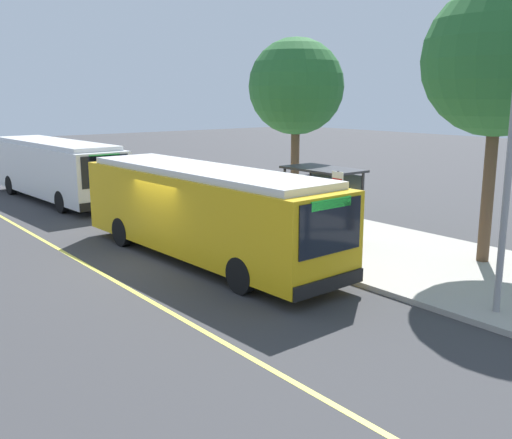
{
  "coord_description": "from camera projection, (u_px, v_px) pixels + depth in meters",
  "views": [
    {
      "loc": [
        15.74,
        -8.78,
        5.12
      ],
      "look_at": [
        2.59,
        1.62,
        1.54
      ],
      "focal_mm": 40.72,
      "sensor_mm": 36.0,
      "label": 1
    }
  ],
  "objects": [
    {
      "name": "bus_shelter",
      "position": [
        322.0,
        187.0,
        20.85
      ],
      "size": [
        2.9,
        1.6,
        2.48
      ],
      "color": "#333338",
      "rests_on": "sidewalk_curb"
    },
    {
      "name": "transit_bus_second",
      "position": [
        56.0,
        168.0,
        28.77
      ],
      "size": [
        10.98,
        3.07,
        2.95
      ],
      "color": "white",
      "rests_on": "ground_plane"
    },
    {
      "name": "street_tree_near_shelter",
      "position": [
        499.0,
        60.0,
        16.62
      ],
      "size": [
        4.41,
        4.41,
        8.19
      ],
      "color": "brown",
      "rests_on": "sidewalk_curb"
    },
    {
      "name": "pedestrian_commuter",
      "position": [
        265.0,
        205.0,
        21.79
      ],
      "size": [
        0.24,
        0.4,
        1.69
      ],
      "color": "#282D47",
      "rests_on": "sidewalk_curb"
    },
    {
      "name": "ground_plane",
      "position": [
        166.0,
        260.0,
        18.46
      ],
      "size": [
        120.0,
        120.0,
        0.0
      ],
      "primitive_type": "plane",
      "color": "#38383A"
    },
    {
      "name": "lane_stripe_center",
      "position": [
        100.0,
        273.0,
        17.13
      ],
      "size": [
        36.0,
        0.14,
        0.01
      ],
      "primitive_type": "cube",
      "color": "#E0D64C",
      "rests_on": "ground_plane"
    },
    {
      "name": "utility_pole",
      "position": [
        508.0,
        176.0,
        13.01
      ],
      "size": [
        0.16,
        0.16,
        6.4
      ],
      "primitive_type": "cylinder",
      "color": "gray",
      "rests_on": "sidewalk_curb"
    },
    {
      "name": "route_sign_post",
      "position": [
        337.0,
        204.0,
        17.33
      ],
      "size": [
        0.44,
        0.08,
        2.8
      ],
      "color": "#333338",
      "rests_on": "sidewalk_curb"
    },
    {
      "name": "waiting_bench",
      "position": [
        326.0,
        224.0,
        20.8
      ],
      "size": [
        1.6,
        0.48,
        0.95
      ],
      "color": "brown",
      "rests_on": "sidewalk_curb"
    },
    {
      "name": "transit_bus_main",
      "position": [
        203.0,
        210.0,
        18.21
      ],
      "size": [
        10.91,
        2.98,
        2.95
      ],
      "color": "gold",
      "rests_on": "ground_plane"
    },
    {
      "name": "sidewalk_curb",
      "position": [
        304.0,
        231.0,
        22.09
      ],
      "size": [
        44.0,
        6.4,
        0.15
      ],
      "primitive_type": "cube",
      "color": "#A8A399",
      "rests_on": "ground_plane"
    },
    {
      "name": "street_tree_upstreet",
      "position": [
        296.0,
        87.0,
        23.84
      ],
      "size": [
        3.94,
        3.94,
        7.32
      ],
      "color": "brown",
      "rests_on": "sidewalk_curb"
    }
  ]
}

